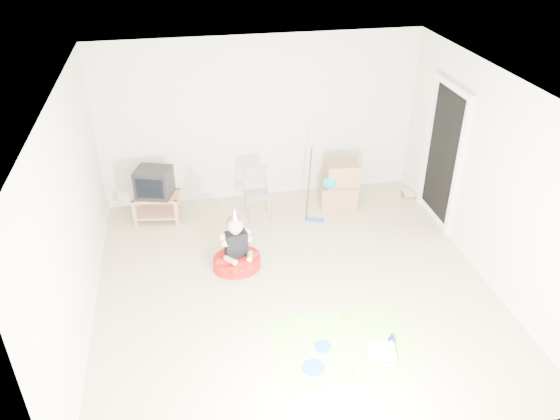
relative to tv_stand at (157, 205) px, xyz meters
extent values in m
plane|color=tan|center=(1.70, -1.97, -0.25)|extent=(5.00, 5.00, 0.00)
cube|color=black|center=(4.18, -0.77, 0.77)|extent=(0.02, 0.90, 2.05)
cube|color=#9F6A47|center=(0.00, 0.00, 0.16)|extent=(0.73, 0.52, 0.03)
cube|color=#9F6A47|center=(0.00, 0.00, -0.13)|extent=(0.73, 0.52, 0.03)
cube|color=#9F6A47|center=(-0.33, -0.14, -0.04)|extent=(0.06, 0.06, 0.42)
cube|color=#9F6A47|center=(0.28, -0.23, -0.04)|extent=(0.06, 0.06, 0.42)
cube|color=#9F6A47|center=(-0.28, 0.23, -0.04)|extent=(0.06, 0.06, 0.42)
cube|color=#9F6A47|center=(0.33, 0.14, -0.04)|extent=(0.06, 0.06, 0.42)
cube|color=black|center=(0.00, 0.00, 0.39)|extent=(0.61, 0.55, 0.43)
cube|color=gray|center=(1.51, -0.24, 0.14)|extent=(0.39, 0.37, 0.03)
cylinder|color=gray|center=(1.34, -0.25, 0.16)|extent=(0.02, 0.02, 0.82)
cylinder|color=gray|center=(1.67, -0.24, 0.16)|extent=(0.02, 0.02, 0.82)
cube|color=#9D704C|center=(2.83, -0.09, -0.07)|extent=(0.62, 0.51, 0.37)
cube|color=#9D704C|center=(2.88, -0.07, 0.30)|extent=(0.53, 0.44, 0.35)
ellipsoid|color=#0C818A|center=(2.65, -0.20, 0.22)|extent=(0.25, 0.17, 0.20)
cube|color=#2254AB|center=(2.35, -0.51, -0.24)|extent=(0.29, 0.20, 0.03)
cylinder|color=black|center=(2.35, -0.51, 0.31)|extent=(0.17, 0.35, 1.08)
cube|color=#21653B|center=(4.06, -0.03, -0.24)|extent=(0.24, 0.28, 0.03)
cube|color=red|center=(4.06, -0.03, -0.22)|extent=(0.21, 0.25, 0.02)
cube|color=#C1C38A|center=(4.06, -0.03, -0.19)|extent=(0.18, 0.23, 0.03)
cylinder|color=#A7140F|center=(1.03, -1.46, -0.17)|extent=(0.74, 0.74, 0.17)
cube|color=black|center=(1.03, -1.46, 0.11)|extent=(0.31, 0.21, 0.39)
sphere|color=#D3A68C|center=(1.03, -1.46, 0.41)|extent=(0.24, 0.24, 0.20)
cone|color=silver|center=(1.03, -1.46, 0.59)|extent=(0.11, 0.11, 0.16)
cube|color=#DB2E8B|center=(2.03, -3.10, -0.25)|extent=(1.61, 1.19, 0.01)
cube|color=white|center=(2.38, -3.35, -0.21)|extent=(0.35, 0.31, 0.08)
cube|color=#45C151|center=(2.38, -3.35, -0.24)|extent=(0.35, 0.31, 0.01)
cylinder|color=beige|center=(2.27, -3.37, -0.14)|extent=(0.01, 0.01, 0.06)
cylinder|color=beige|center=(2.32, -3.38, -0.14)|extent=(0.01, 0.01, 0.06)
cylinder|color=beige|center=(2.37, -3.39, -0.14)|extent=(0.01, 0.01, 0.06)
cylinder|color=beige|center=(2.42, -3.41, -0.14)|extent=(0.01, 0.01, 0.06)
cylinder|color=beige|center=(2.47, -3.42, -0.14)|extent=(0.01, 0.01, 0.06)
cylinder|color=beige|center=(2.29, -3.27, -0.14)|extent=(0.01, 0.01, 0.06)
cylinder|color=beige|center=(2.34, -3.29, -0.14)|extent=(0.01, 0.01, 0.06)
cylinder|color=beige|center=(2.39, -3.30, -0.14)|extent=(0.01, 0.01, 0.06)
cylinder|color=beige|center=(2.44, -3.31, -0.14)|extent=(0.01, 0.01, 0.06)
cylinder|color=beige|center=(2.49, -3.32, -0.14)|extent=(0.01, 0.01, 0.06)
cylinder|color=blue|center=(1.78, -3.11, -0.24)|extent=(0.25, 0.25, 0.01)
cylinder|color=blue|center=(1.60, -3.40, -0.24)|extent=(0.33, 0.33, 0.01)
cylinder|color=orange|center=(2.17, -2.74, -0.21)|extent=(0.08, 0.08, 0.08)
cylinder|color=orange|center=(1.99, -3.51, -0.21)|extent=(0.08, 0.08, 0.08)
cone|color=#16219F|center=(2.57, -3.17, -0.18)|extent=(0.12, 0.12, 0.14)
camera|label=1|loc=(0.47, -7.38, 4.17)|focal=35.00mm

